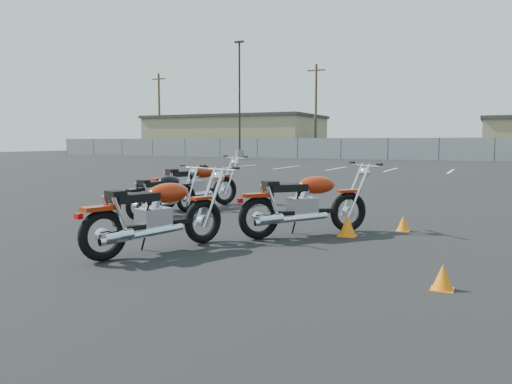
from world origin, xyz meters
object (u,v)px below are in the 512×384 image
at_px(motorcycle_second_black, 163,194).
at_px(motorcycle_third_red, 157,214).
at_px(motorcycle_rear_red, 305,203).
at_px(motorcycle_front_red, 196,184).

bearing_deg(motorcycle_second_black, motorcycle_third_red, -55.52).
xyz_separation_m(motorcycle_second_black, motorcycle_rear_red, (3.36, -0.77, 0.08)).
xyz_separation_m(motorcycle_front_red, motorcycle_rear_red, (3.46, -2.17, -0.00)).
xyz_separation_m(motorcycle_front_red, motorcycle_third_red, (2.01, -4.18, -0.01)).
bearing_deg(motorcycle_front_red, motorcycle_third_red, -64.38).
distance_m(motorcycle_second_black, motorcycle_third_red, 3.38).
relative_size(motorcycle_third_red, motorcycle_rear_red, 1.12).
relative_size(motorcycle_second_black, motorcycle_rear_red, 0.98).
distance_m(motorcycle_front_red, motorcycle_second_black, 1.40).
distance_m(motorcycle_front_red, motorcycle_third_red, 4.64).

